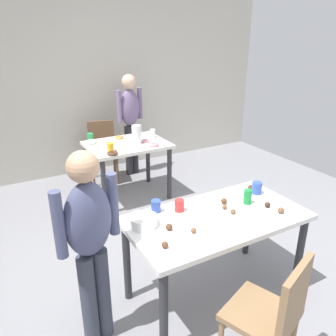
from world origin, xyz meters
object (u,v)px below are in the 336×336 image
at_px(chair_near_table, 274,312).
at_px(mixing_bowl, 143,221).
at_px(dining_table_near, 216,227).
at_px(pitcher_far, 137,134).
at_px(chair_far_table, 102,147).
at_px(person_girl_near, 90,237).
at_px(person_adult_far, 130,116).
at_px(soda_can, 248,197).
at_px(dining_table_far, 127,152).

relative_size(chair_near_table, mixing_bowl, 4.20).
height_order(dining_table_near, pitcher_far, pitcher_far).
relative_size(chair_far_table, person_girl_near, 0.61).
relative_size(person_adult_far, soda_can, 12.42).
height_order(chair_far_table, soda_can, soda_can).
bearing_deg(pitcher_far, soda_can, -86.58).
height_order(dining_table_far, person_adult_far, person_adult_far).
xyz_separation_m(chair_near_table, chair_far_table, (0.14, 3.52, 0.00)).
height_order(person_adult_far, mixing_bowl, person_adult_far).
xyz_separation_m(chair_near_table, person_girl_near, (-0.86, 0.78, 0.35)).
bearing_deg(pitcher_far, dining_table_near, -96.51).
bearing_deg(chair_far_table, soda_can, -83.36).
height_order(chair_far_table, pitcher_far, pitcher_far).
bearing_deg(dining_table_far, person_adult_far, 63.38).
relative_size(person_girl_near, pitcher_far, 6.07).
height_order(dining_table_far, person_girl_near, person_girl_near).
height_order(person_girl_near, person_adult_far, person_adult_far).
distance_m(dining_table_far, chair_near_table, 2.80).
bearing_deg(chair_near_table, dining_table_near, 80.98).
height_order(dining_table_near, person_girl_near, person_girl_near).
relative_size(chair_near_table, soda_can, 7.13).
xyz_separation_m(dining_table_near, chair_far_table, (0.02, 2.78, -0.16)).
height_order(mixing_bowl, soda_can, soda_can).
height_order(person_girl_near, mixing_bowl, person_girl_near).
distance_m(chair_near_table, chair_far_table, 3.52).
bearing_deg(soda_can, mixing_bowl, 173.13).
height_order(chair_far_table, mixing_bowl, chair_far_table).
distance_m(chair_far_table, soda_can, 2.77).
height_order(chair_far_table, person_girl_near, person_girl_near).
distance_m(dining_table_near, soda_can, 0.38).
height_order(dining_table_far, pitcher_far, pitcher_far).
xyz_separation_m(dining_table_near, chair_near_table, (-0.12, -0.74, -0.16)).
xyz_separation_m(chair_far_table, soda_can, (0.32, -2.73, 0.31)).
distance_m(dining_table_near, dining_table_far, 2.05).
distance_m(dining_table_near, person_girl_near, 1.00).
bearing_deg(chair_far_table, mixing_bowl, -102.33).
xyz_separation_m(chair_near_table, pitcher_far, (0.34, 2.72, 0.37)).
relative_size(chair_near_table, pitcher_far, 3.70).
xyz_separation_m(person_girl_near, pitcher_far, (1.20, 1.94, 0.02)).
distance_m(dining_table_near, mixing_bowl, 0.59).
xyz_separation_m(dining_table_near, dining_table_far, (0.12, 2.05, -0.02)).
xyz_separation_m(person_girl_near, soda_can, (1.32, 0.00, -0.04)).
bearing_deg(dining_table_near, person_girl_near, 177.36).
height_order(dining_table_far, chair_far_table, chair_far_table).
relative_size(dining_table_near, chair_far_table, 1.60).
bearing_deg(mixing_bowl, dining_table_near, -15.58).
relative_size(dining_table_far, soda_can, 8.24).
distance_m(chair_near_table, pitcher_far, 2.77).
relative_size(mixing_bowl, pitcher_far, 0.88).
height_order(dining_table_far, mixing_bowl, mixing_bowl).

